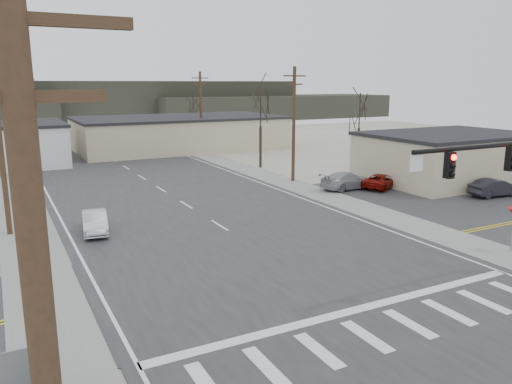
{
  "coord_description": "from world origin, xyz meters",
  "views": [
    {
      "loc": [
        -11.73,
        -19.2,
        8.63
      ],
      "look_at": [
        1.03,
        5.12,
        2.6
      ],
      "focal_mm": 35.0,
      "sensor_mm": 36.0,
      "label": 1
    }
  ],
  "objects_px": {
    "sedan_crossing": "(95,222)",
    "car_parked_dark_b": "(495,188)",
    "car_parked_red": "(382,181)",
    "car_parked_silver": "(347,181)",
    "fire_hydrant": "(40,243)",
    "car_far_a": "(112,146)",
    "car_far_b": "(83,138)"
  },
  "relations": [
    {
      "from": "car_far_b",
      "to": "car_parked_silver",
      "type": "distance_m",
      "value": 46.51
    },
    {
      "from": "fire_hydrant",
      "to": "car_far_b",
      "type": "xyz_separation_m",
      "value": [
        10.0,
        49.4,
        0.28
      ]
    },
    {
      "from": "car_far_a",
      "to": "car_parked_red",
      "type": "height_order",
      "value": "car_far_a"
    },
    {
      "from": "car_parked_dark_b",
      "to": "car_parked_red",
      "type": "bearing_deg",
      "value": 48.38
    },
    {
      "from": "car_far_a",
      "to": "car_parked_red",
      "type": "bearing_deg",
      "value": 95.97
    },
    {
      "from": "car_parked_dark_b",
      "to": "car_parked_silver",
      "type": "height_order",
      "value": "car_parked_silver"
    },
    {
      "from": "car_far_a",
      "to": "car_parked_dark_b",
      "type": "xyz_separation_m",
      "value": [
        20.71,
        -39.98,
        -0.05
      ]
    },
    {
      "from": "fire_hydrant",
      "to": "car_parked_red",
      "type": "xyz_separation_m",
      "value": [
        26.67,
        4.0,
        0.17
      ]
    },
    {
      "from": "car_parked_silver",
      "to": "fire_hydrant",
      "type": "bearing_deg",
      "value": 97.48
    },
    {
      "from": "fire_hydrant",
      "to": "car_far_b",
      "type": "height_order",
      "value": "car_far_b"
    },
    {
      "from": "sedan_crossing",
      "to": "car_parked_red",
      "type": "height_order",
      "value": "sedan_crossing"
    },
    {
      "from": "car_parked_red",
      "to": "car_parked_dark_b",
      "type": "distance_m",
      "value": 8.55
    },
    {
      "from": "car_far_a",
      "to": "car_parked_dark_b",
      "type": "distance_m",
      "value": 45.03
    },
    {
      "from": "sedan_crossing",
      "to": "car_far_b",
      "type": "height_order",
      "value": "car_far_b"
    },
    {
      "from": "sedan_crossing",
      "to": "car_parked_dark_b",
      "type": "height_order",
      "value": "car_parked_dark_b"
    },
    {
      "from": "fire_hydrant",
      "to": "sedan_crossing",
      "type": "bearing_deg",
      "value": 32.78
    },
    {
      "from": "sedan_crossing",
      "to": "car_parked_dark_b",
      "type": "distance_m",
      "value": 29.46
    },
    {
      "from": "fire_hydrant",
      "to": "sedan_crossing",
      "type": "xyz_separation_m",
      "value": [
        3.16,
        2.04,
        0.23
      ]
    },
    {
      "from": "car_far_a",
      "to": "car_far_b",
      "type": "height_order",
      "value": "car_far_a"
    },
    {
      "from": "sedan_crossing",
      "to": "car_parked_silver",
      "type": "bearing_deg",
      "value": 15.98
    },
    {
      "from": "car_parked_red",
      "to": "sedan_crossing",
      "type": "bearing_deg",
      "value": 70.68
    },
    {
      "from": "car_far_a",
      "to": "car_parked_red",
      "type": "distance_m",
      "value": 36.77
    },
    {
      "from": "car_parked_dark_b",
      "to": "car_parked_silver",
      "type": "relative_size",
      "value": 0.86
    },
    {
      "from": "car_parked_silver",
      "to": "sedan_crossing",
      "type": "bearing_deg",
      "value": 93.8
    },
    {
      "from": "car_parked_dark_b",
      "to": "car_parked_silver",
      "type": "xyz_separation_m",
      "value": [
        -8.4,
        7.47,
        0.02
      ]
    },
    {
      "from": "fire_hydrant",
      "to": "car_parked_silver",
      "type": "distance_m",
      "value": 24.39
    },
    {
      "from": "car_parked_silver",
      "to": "car_far_b",
      "type": "bearing_deg",
      "value": 13.01
    },
    {
      "from": "car_parked_red",
      "to": "car_parked_dark_b",
      "type": "bearing_deg",
      "value": -163.19
    },
    {
      "from": "car_far_a",
      "to": "car_parked_silver",
      "type": "relative_size",
      "value": 1.03
    },
    {
      "from": "fire_hydrant",
      "to": "car_parked_red",
      "type": "height_order",
      "value": "car_parked_red"
    },
    {
      "from": "fire_hydrant",
      "to": "car_parked_silver",
      "type": "xyz_separation_m",
      "value": [
        23.87,
        5.0,
        0.29
      ]
    },
    {
      "from": "sedan_crossing",
      "to": "car_parked_silver",
      "type": "height_order",
      "value": "car_parked_silver"
    }
  ]
}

